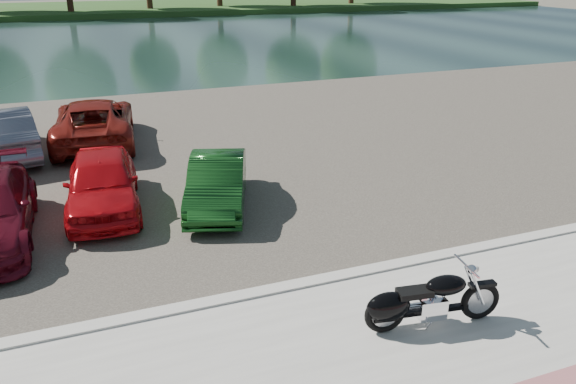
% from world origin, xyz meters
% --- Properties ---
extents(ground, '(200.00, 200.00, 0.00)m').
position_xyz_m(ground, '(0.00, 0.00, 0.00)').
color(ground, '#595447').
rests_on(ground, ground).
extents(kerb, '(60.00, 0.30, 0.14)m').
position_xyz_m(kerb, '(0.00, 2.00, 0.07)').
color(kerb, '#A7A59E').
rests_on(kerb, ground).
extents(parking_lot, '(60.00, 18.00, 0.04)m').
position_xyz_m(parking_lot, '(0.00, 11.00, 0.02)').
color(parking_lot, '#3B3530').
rests_on(parking_lot, ground).
extents(river, '(120.00, 40.00, 0.00)m').
position_xyz_m(river, '(0.00, 40.00, 0.00)').
color(river, '#192D2A').
rests_on(river, ground).
extents(far_bank, '(120.00, 24.00, 0.60)m').
position_xyz_m(far_bank, '(0.00, 72.00, 0.30)').
color(far_bank, '#254318').
rests_on(far_bank, ground).
extents(motorcycle, '(2.32, 0.77, 1.05)m').
position_xyz_m(motorcycle, '(0.89, 0.13, 0.56)').
color(motorcycle, black).
rests_on(motorcycle, promenade).
extents(car_4, '(1.93, 4.19, 1.39)m').
position_xyz_m(car_4, '(-3.48, 6.95, 0.74)').
color(car_4, '#BA0C13').
rests_on(car_4, parking_lot).
extents(car_5, '(2.39, 3.95, 1.23)m').
position_xyz_m(car_5, '(-0.88, 6.18, 0.65)').
color(car_5, '#113E14').
rests_on(car_5, parking_lot).
extents(car_9, '(2.34, 4.79, 1.51)m').
position_xyz_m(car_9, '(-6.00, 12.21, 0.80)').
color(car_9, slate).
rests_on(car_9, parking_lot).
extents(car_10, '(2.92, 5.48, 1.47)m').
position_xyz_m(car_10, '(-3.35, 12.73, 0.77)').
color(car_10, maroon).
rests_on(car_10, parking_lot).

